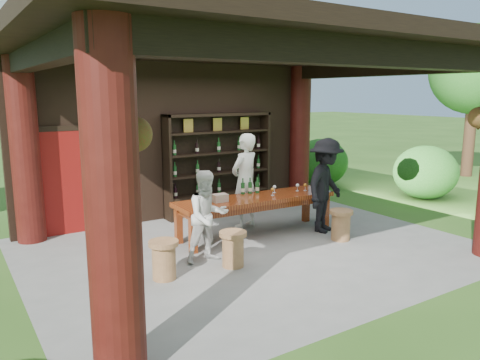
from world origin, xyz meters
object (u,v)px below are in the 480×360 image
stool_near_left (233,248)px  host (245,181)px  napkin_basket (220,198)px  wine_shelf (219,164)px  stool_near_right (341,224)px  guest_woman (208,217)px  stool_far_left (164,259)px  guest_man (326,185)px  tasting_table (256,203)px

stool_near_left → host: size_ratio=0.30×
napkin_basket → wine_shelf: bearing=60.3°
stool_near_right → guest_woman: size_ratio=0.38×
wine_shelf → stool_near_left: wine_shelf is taller
stool_near_left → napkin_basket: napkin_basket is taller
wine_shelf → stool_far_left: bearing=-132.1°
guest_woman → guest_man: size_ratio=0.81×
host → guest_woman: host is taller
wine_shelf → stool_near_right: (0.88, -2.93, -0.82)m
stool_far_left → guest_woman: (0.89, 0.30, 0.43)m
wine_shelf → stool_near_right: size_ratio=4.50×
tasting_table → stool_near_left: (-1.22, -1.14, -0.33)m
wine_shelf → host: size_ratio=1.34×
stool_far_left → guest_man: (3.61, 0.52, 0.61)m
guest_man → stool_near_right: bearing=-127.0°
wine_shelf → host: 1.27m
stool_near_right → stool_far_left: size_ratio=0.98×
guest_woman → tasting_table: bearing=28.2°
stool_near_right → guest_man: 0.85m
guest_man → napkin_basket: guest_man is taller
tasting_table → stool_near_right: size_ratio=5.61×
host → stool_far_left: bearing=16.0°
wine_shelf → tasting_table: (-0.28, -1.85, -0.49)m
wine_shelf → stool_far_left: (-2.60, -2.88, -0.82)m
tasting_table → guest_woman: 1.61m
wine_shelf → guest_man: 2.57m
stool_near_left → stool_far_left: 1.11m
tasting_table → stool_near_right: bearing=-43.0°
stool_far_left → guest_man: size_ratio=0.31×
wine_shelf → guest_man: wine_shelf is taller
napkin_basket → stool_near_left: bearing=-111.2°
guest_woman → napkin_basket: bearing=49.6°
host → guest_woman: (-1.57, -1.32, -0.21)m
napkin_basket → stool_near_right: bearing=-29.5°
tasting_table → guest_man: 1.41m
guest_woman → napkin_basket: guest_woman is taller
guest_woman → host: bearing=41.4°
tasting_table → guest_woman: guest_woman is taller
guest_man → napkin_basket: size_ratio=7.02×
stool_near_right → guest_woman: bearing=172.3°
tasting_table → guest_man: guest_man is taller
tasting_table → stool_far_left: bearing=-156.1°
stool_near_right → host: host is taller
stool_far_left → stool_near_left: bearing=-6.0°
napkin_basket → guest_man: bearing=-14.1°
stool_far_left → guest_man: bearing=8.3°
host → wine_shelf: bearing=-113.5°
tasting_table → host: host is taller
stool_near_left → napkin_basket: size_ratio=2.16×
stool_near_left → stool_far_left: stool_far_left is taller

